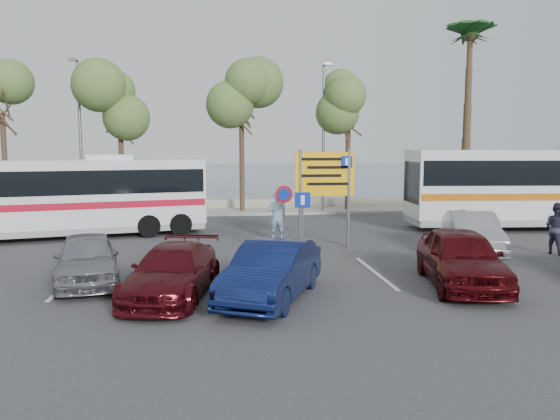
{
  "coord_description": "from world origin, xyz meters",
  "views": [
    {
      "loc": [
        -2.94,
        -16.34,
        3.69
      ],
      "look_at": [
        -0.67,
        3.0,
        1.43
      ],
      "focal_mm": 35.0,
      "sensor_mm": 36.0,
      "label": 1
    }
  ],
  "objects": [
    {
      "name": "seawall",
      "position": [
        0.0,
        16.0,
        0.3
      ],
      "size": [
        48.0,
        0.8,
        0.6
      ],
      "primitive_type": "cube",
      "color": "#9E967F",
      "rests_on": "ground"
    },
    {
      "name": "car_blue",
      "position": [
        -1.63,
        -3.5,
        0.7
      ],
      "size": [
        3.06,
        4.49,
        1.4
      ],
      "primitive_type": "imported",
      "rotation": [
        0.0,
        0.0,
        -0.41
      ],
      "color": "#101C4D",
      "rests_on": "ground"
    },
    {
      "name": "coach_bus_right",
      "position": [
        11.74,
        6.5,
        1.76
      ],
      "size": [
        12.33,
        3.47,
        3.79
      ],
      "color": "silver",
      "rests_on": "ground"
    },
    {
      "name": "kerb_strip",
      "position": [
        0.0,
        14.0,
        0.07
      ],
      "size": [
        44.0,
        2.4,
        0.15
      ],
      "primitive_type": "cube",
      "color": "#9C9B8E",
      "rests_on": "ground"
    },
    {
      "name": "sign_no_stop",
      "position": [
        -0.6,
        2.38,
        1.58
      ],
      "size": [
        0.6,
        0.08,
        2.35
      ],
      "color": "slate",
      "rests_on": "ground"
    },
    {
      "name": "ground",
      "position": [
        0.0,
        0.0,
        0.0
      ],
      "size": [
        120.0,
        120.0,
        0.0
      ],
      "primitive_type": "plane",
      "color": "#363639",
      "rests_on": "ground"
    },
    {
      "name": "pedestrian_near",
      "position": [
        -0.56,
        5.0,
        0.97
      ],
      "size": [
        0.71,
        0.47,
        1.94
      ],
      "primitive_type": "imported",
      "rotation": [
        0.0,
        0.0,
        3.14
      ],
      "color": "#90AFD2",
      "rests_on": "ground"
    },
    {
      "name": "pedestrian_far",
      "position": [
        8.71,
        1.0,
        0.9
      ],
      "size": [
        0.93,
        1.05,
        1.8
      ],
      "primitive_type": "imported",
      "rotation": [
        0.0,
        0.0,
        1.91
      ],
      "color": "#2D2F44",
      "rests_on": "ground"
    },
    {
      "name": "tree_right",
      "position": [
        4.5,
        14.0,
        6.17
      ],
      "size": [
        3.2,
        3.2,
        7.4
      ],
      "color": "#382619",
      "rests_on": "kerb_strip"
    },
    {
      "name": "car_maroon",
      "position": [
        -4.03,
        -2.98,
        0.63
      ],
      "size": [
        2.58,
        4.61,
        1.26
      ],
      "primitive_type": "imported",
      "rotation": [
        0.0,
        0.0,
        -0.19
      ],
      "color": "#4B0C13",
      "rests_on": "ground"
    },
    {
      "name": "sign_parking",
      "position": [
        -0.2,
        0.79,
        1.47
      ],
      "size": [
        0.5,
        0.07,
        2.25
      ],
      "color": "slate",
      "rests_on": "ground"
    },
    {
      "name": "sea",
      "position": [
        0.0,
        60.0,
        0.01
      ],
      "size": [
        140.0,
        140.0,
        0.0
      ],
      "primitive_type": "plane",
      "color": "#465670",
      "rests_on": "ground"
    },
    {
      "name": "tree_mid",
      "position": [
        -1.5,
        14.0,
        6.65
      ],
      "size": [
        3.2,
        3.2,
        8.0
      ],
      "color": "#382619",
      "rests_on": "kerb_strip"
    },
    {
      "name": "palm_tree",
      "position": [
        11.5,
        14.0,
        9.87
      ],
      "size": [
        4.8,
        4.8,
        11.2
      ],
      "color": "#382619",
      "rests_on": "kerb_strip"
    },
    {
      "name": "street_lamp_left",
      "position": [
        -10.0,
        13.52,
        4.6
      ],
      "size": [
        0.45,
        1.15,
        8.01
      ],
      "color": "slate",
      "rests_on": "kerb_strip"
    },
    {
      "name": "direction_sign",
      "position": [
        1.0,
        3.2,
        2.43
      ],
      "size": [
        2.2,
        0.12,
        3.6
      ],
      "color": "slate",
      "rests_on": "ground"
    },
    {
      "name": "car_silver_b",
      "position": [
        5.9,
        1.47,
        0.71
      ],
      "size": [
        2.58,
        4.56,
        1.42
      ],
      "primitive_type": "imported",
      "rotation": [
        0.0,
        0.0,
        -0.26
      ],
      "color": "gray",
      "rests_on": "ground"
    },
    {
      "name": "car_silver_a",
      "position": [
        -6.43,
        -1.35,
        0.68
      ],
      "size": [
        2.41,
        4.26,
        1.37
      ],
      "primitive_type": "imported",
      "rotation": [
        0.0,
        0.0,
        0.21
      ],
      "color": "gray",
      "rests_on": "ground"
    },
    {
      "name": "lane_markings",
      "position": [
        -1.14,
        -1.0,
        0.0
      ],
      "size": [
        12.02,
        4.2,
        0.01
      ],
      "primitive_type": null,
      "color": "silver",
      "rests_on": "ground"
    },
    {
      "name": "street_lamp_right",
      "position": [
        3.0,
        13.52,
        4.6
      ],
      "size": [
        0.45,
        1.15,
        8.01
      ],
      "color": "slate",
      "rests_on": "kerb_strip"
    },
    {
      "name": "tree_far_left",
      "position": [
        -14.0,
        14.0,
        6.33
      ],
      "size": [
        3.2,
        3.2,
        7.6
      ],
      "color": "#382619",
      "rests_on": "kerb_strip"
    },
    {
      "name": "tree_left",
      "position": [
        -8.0,
        14.0,
        6.0
      ],
      "size": [
        3.2,
        3.2,
        7.2
      ],
      "color": "#382619",
      "rests_on": "kerb_strip"
    },
    {
      "name": "coach_bus_left",
      "position": [
        -8.9,
        6.5,
        1.57
      ],
      "size": [
        11.08,
        4.84,
        3.38
      ],
      "color": "silver",
      "rests_on": "ground"
    },
    {
      "name": "car_red",
      "position": [
        3.5,
        -2.78,
        0.77
      ],
      "size": [
        2.63,
        4.77,
        1.54
      ],
      "primitive_type": "imported",
      "rotation": [
        0.0,
        0.0,
        -0.19
      ],
      "color": "#4A0A0F",
      "rests_on": "ground"
    }
  ]
}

